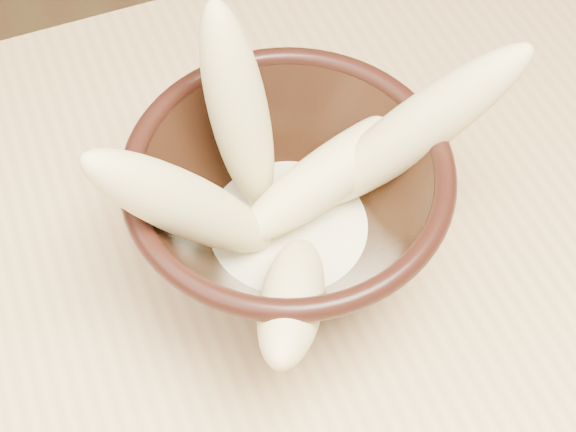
% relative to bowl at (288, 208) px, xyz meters
% --- Properties ---
extents(bowl, '(0.19, 0.19, 0.11)m').
position_rel_bowl_xyz_m(bowl, '(0.00, 0.00, 0.00)').
color(bowl, black).
rests_on(bowl, table).
extents(milk_puddle, '(0.11, 0.11, 0.02)m').
position_rel_bowl_xyz_m(milk_puddle, '(-0.00, 0.00, -0.03)').
color(milk_puddle, beige).
rests_on(milk_puddle, bowl).
extents(banana_upright, '(0.04, 0.08, 0.15)m').
position_rel_bowl_xyz_m(banana_upright, '(-0.01, 0.05, 0.05)').
color(banana_upright, '#F9E293').
rests_on(banana_upright, bowl).
extents(banana_left, '(0.12, 0.04, 0.14)m').
position_rel_bowl_xyz_m(banana_left, '(-0.06, -0.00, 0.04)').
color(banana_left, '#F9E293').
rests_on(banana_left, bowl).
extents(banana_right, '(0.15, 0.06, 0.14)m').
position_rel_bowl_xyz_m(banana_right, '(0.08, 0.00, 0.04)').
color(banana_right, '#F9E293').
rests_on(banana_right, bowl).
extents(banana_across, '(0.16, 0.07, 0.06)m').
position_rel_bowl_xyz_m(banana_across, '(0.04, 0.01, 0.01)').
color(banana_across, '#F9E293').
rests_on(banana_across, bowl).
extents(banana_front, '(0.09, 0.13, 0.09)m').
position_rel_bowl_xyz_m(banana_front, '(-0.02, -0.06, 0.01)').
color(banana_front, '#F9E293').
rests_on(banana_front, bowl).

